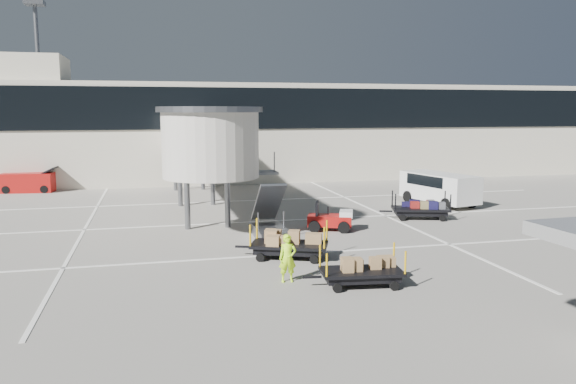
% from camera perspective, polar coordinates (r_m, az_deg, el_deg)
% --- Properties ---
extents(ground, '(140.00, 140.00, 0.00)m').
position_cam_1_polar(ground, '(21.65, 4.70, -7.44)').
color(ground, gray).
rests_on(ground, ground).
extents(lane_markings, '(40.00, 30.00, 0.02)m').
position_cam_1_polar(lane_markings, '(30.27, -2.07, -2.85)').
color(lane_markings, white).
rests_on(lane_markings, ground).
extents(terminal, '(64.00, 12.11, 15.20)m').
position_cam_1_polar(terminal, '(50.13, -6.50, 6.26)').
color(terminal, beige).
rests_on(terminal, ground).
extents(jet_bridge, '(5.70, 20.40, 6.03)m').
position_cam_1_polar(jet_bridge, '(32.18, -8.97, 5.40)').
color(jet_bridge, beige).
rests_on(jet_bridge, ground).
extents(baggage_tug, '(2.40, 2.01, 1.42)m').
position_cam_1_polar(baggage_tug, '(27.68, 4.39, -2.85)').
color(baggage_tug, '#9C100E').
rests_on(baggage_tug, ground).
extents(suitcase_cart, '(3.78, 2.32, 1.45)m').
position_cam_1_polar(suitcase_cart, '(31.30, 13.40, -1.73)').
color(suitcase_cart, black).
rests_on(suitcase_cart, ground).
extents(box_cart_near, '(3.42, 1.67, 1.32)m').
position_cam_1_polar(box_cart_near, '(19.20, 7.22, -8.00)').
color(box_cart_near, black).
rests_on(box_cart_near, ground).
extents(box_cart_far, '(3.75, 2.51, 1.46)m').
position_cam_1_polar(box_cart_far, '(22.51, -0.27, -5.27)').
color(box_cart_far, black).
rests_on(box_cart_far, ground).
extents(ground_worker, '(0.63, 0.44, 1.68)m').
position_cam_1_polar(ground_worker, '(19.37, -0.03, -6.74)').
color(ground_worker, '#BBFC1A').
rests_on(ground_worker, ground).
extents(minivan, '(3.31, 5.52, 1.96)m').
position_cam_1_polar(minivan, '(36.30, 14.96, 0.61)').
color(minivan, silver).
rests_on(minivan, ground).
extents(belt_loader, '(3.93, 1.91, 1.83)m').
position_cam_1_polar(belt_loader, '(44.55, -24.86, 0.88)').
color(belt_loader, '#9C100E').
rests_on(belt_loader, ground).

